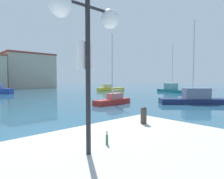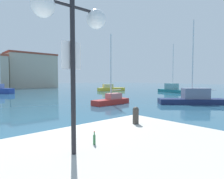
{
  "view_description": "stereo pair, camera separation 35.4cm",
  "coord_description": "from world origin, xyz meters",
  "px_view_note": "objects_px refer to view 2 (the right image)",
  "views": [
    {
      "loc": [
        -4.0,
        -6.62,
        2.52
      ],
      "look_at": [
        15.91,
        15.2,
        0.88
      ],
      "focal_mm": 30.58,
      "sensor_mm": 36.0,
      "label": 1
    },
    {
      "loc": [
        -3.74,
        -6.86,
        2.52
      ],
      "look_at": [
        15.91,
        15.2,
        0.88
      ],
      "focal_mm": 30.58,
      "sensor_mm": 36.0,
      "label": 2
    }
  ],
  "objects_px": {
    "mooring_bollard": "(136,115)",
    "motorboat_yellow_behind_lamppost": "(110,88)",
    "bottle": "(94,139)",
    "sailboat_navy_far_right": "(193,98)",
    "sailboat_teal_near_pier": "(172,89)",
    "sailboat_red_distant_east": "(112,99)",
    "lamppost": "(72,21)",
    "sailboat_blue_distant_north": "(0,90)"
  },
  "relations": [
    {
      "from": "sailboat_teal_near_pier",
      "to": "motorboat_yellow_behind_lamppost",
      "type": "bearing_deg",
      "value": 118.21
    },
    {
      "from": "bottle",
      "to": "sailboat_navy_far_right",
      "type": "height_order",
      "value": "sailboat_navy_far_right"
    },
    {
      "from": "sailboat_blue_distant_north",
      "to": "sailboat_red_distant_east",
      "type": "bearing_deg",
      "value": -77.53
    },
    {
      "from": "sailboat_teal_near_pier",
      "to": "sailboat_red_distant_east",
      "type": "distance_m",
      "value": 20.65
    },
    {
      "from": "mooring_bollard",
      "to": "motorboat_yellow_behind_lamppost",
      "type": "relative_size",
      "value": 0.1
    },
    {
      "from": "lamppost",
      "to": "mooring_bollard",
      "type": "relative_size",
      "value": 7.03
    },
    {
      "from": "mooring_bollard",
      "to": "sailboat_blue_distant_north",
      "type": "xyz_separation_m",
      "value": [
        2.51,
        33.2,
        -0.62
      ]
    },
    {
      "from": "sailboat_red_distant_east",
      "to": "sailboat_blue_distant_north",
      "type": "xyz_separation_m",
      "value": [
        -5.15,
        23.3,
        0.19
      ]
    },
    {
      "from": "bottle",
      "to": "motorboat_yellow_behind_lamppost",
      "type": "xyz_separation_m",
      "value": [
        24.04,
        26.84,
        -0.59
      ]
    },
    {
      "from": "motorboat_yellow_behind_lamppost",
      "to": "sailboat_red_distant_east",
      "type": "xyz_separation_m",
      "value": [
        -14.06,
        -16.21,
        -0.03
      ]
    },
    {
      "from": "bottle",
      "to": "sailboat_red_distant_east",
      "type": "bearing_deg",
      "value": 46.82
    },
    {
      "from": "bottle",
      "to": "sailboat_teal_near_pier",
      "type": "distance_m",
      "value": 33.88
    },
    {
      "from": "sailboat_teal_near_pier",
      "to": "motorboat_yellow_behind_lamppost",
      "type": "relative_size",
      "value": 1.51
    },
    {
      "from": "sailboat_navy_far_right",
      "to": "sailboat_teal_near_pier",
      "type": "distance_m",
      "value": 17.33
    },
    {
      "from": "lamppost",
      "to": "sailboat_blue_distant_north",
      "type": "height_order",
      "value": "sailboat_blue_distant_north"
    },
    {
      "from": "lamppost",
      "to": "sailboat_red_distant_east",
      "type": "relative_size",
      "value": 0.61
    },
    {
      "from": "motorboat_yellow_behind_lamppost",
      "to": "mooring_bollard",
      "type": "bearing_deg",
      "value": -129.76
    },
    {
      "from": "bottle",
      "to": "mooring_bollard",
      "type": "bearing_deg",
      "value": 17.59
    },
    {
      "from": "bottle",
      "to": "sailboat_navy_far_right",
      "type": "relative_size",
      "value": 0.04
    },
    {
      "from": "motorboat_yellow_behind_lamppost",
      "to": "sailboat_blue_distant_north",
      "type": "xyz_separation_m",
      "value": [
        -19.21,
        7.09,
        0.16
      ]
    },
    {
      "from": "mooring_bollard",
      "to": "sailboat_blue_distant_north",
      "type": "height_order",
      "value": "sailboat_blue_distant_north"
    },
    {
      "from": "motorboat_yellow_behind_lamppost",
      "to": "sailboat_red_distant_east",
      "type": "relative_size",
      "value": 0.87
    },
    {
      "from": "mooring_bollard",
      "to": "motorboat_yellow_behind_lamppost",
      "type": "bearing_deg",
      "value": 50.24
    },
    {
      "from": "sailboat_red_distant_east",
      "to": "sailboat_teal_near_pier",
      "type": "bearing_deg",
      "value": 14.48
    },
    {
      "from": "lamppost",
      "to": "sailboat_teal_near_pier",
      "type": "relative_size",
      "value": 0.46
    },
    {
      "from": "lamppost",
      "to": "motorboat_yellow_behind_lamppost",
      "type": "relative_size",
      "value": 0.7
    },
    {
      "from": "bottle",
      "to": "sailboat_red_distant_east",
      "type": "relative_size",
      "value": 0.05
    },
    {
      "from": "motorboat_yellow_behind_lamppost",
      "to": "sailboat_blue_distant_north",
      "type": "distance_m",
      "value": 20.48
    },
    {
      "from": "mooring_bollard",
      "to": "sailboat_teal_near_pier",
      "type": "bearing_deg",
      "value": 28.58
    },
    {
      "from": "sailboat_navy_far_right",
      "to": "sailboat_blue_distant_north",
      "type": "height_order",
      "value": "sailboat_navy_far_right"
    },
    {
      "from": "bottle",
      "to": "sailboat_blue_distant_north",
      "type": "height_order",
      "value": "sailboat_blue_distant_north"
    },
    {
      "from": "bottle",
      "to": "sailboat_blue_distant_north",
      "type": "xyz_separation_m",
      "value": [
        4.83,
        33.93,
        -0.42
      ]
    },
    {
      "from": "lamppost",
      "to": "sailboat_blue_distant_north",
      "type": "relative_size",
      "value": 0.55
    },
    {
      "from": "motorboat_yellow_behind_lamppost",
      "to": "sailboat_red_distant_east",
      "type": "bearing_deg",
      "value": -130.94
    },
    {
      "from": "lamppost",
      "to": "bottle",
      "type": "relative_size",
      "value": 13.19
    },
    {
      "from": "sailboat_teal_near_pier",
      "to": "sailboat_red_distant_east",
      "type": "relative_size",
      "value": 1.31
    },
    {
      "from": "sailboat_blue_distant_north",
      "to": "motorboat_yellow_behind_lamppost",
      "type": "bearing_deg",
      "value": -20.25
    },
    {
      "from": "lamppost",
      "to": "bottle",
      "type": "xyz_separation_m",
      "value": [
        0.65,
        0.17,
        -2.59
      ]
    },
    {
      "from": "lamppost",
      "to": "sailboat_teal_near_pier",
      "type": "distance_m",
      "value": 34.67
    },
    {
      "from": "lamppost",
      "to": "mooring_bollard",
      "type": "bearing_deg",
      "value": 16.96
    },
    {
      "from": "mooring_bollard",
      "to": "sailboat_red_distant_east",
      "type": "bearing_deg",
      "value": 52.27
    },
    {
      "from": "mooring_bollard",
      "to": "motorboat_yellow_behind_lamppost",
      "type": "height_order",
      "value": "mooring_bollard"
    }
  ]
}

